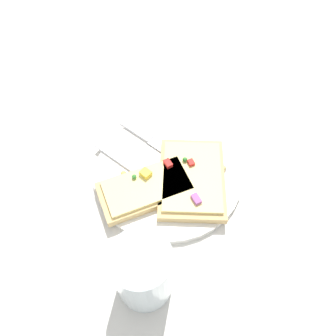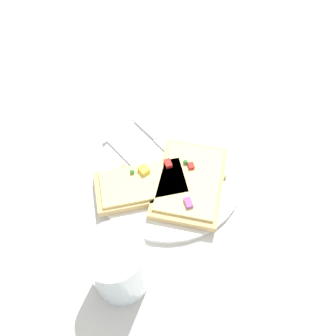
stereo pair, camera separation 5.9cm
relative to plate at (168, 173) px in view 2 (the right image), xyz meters
The scene contains 8 objects.
ground_plane 0.01m from the plate, ahead, with size 4.00×4.00×0.00m, color beige.
plate is the anchor object (origin of this frame).
fork 0.04m from the plate, 38.02° to the left, with size 0.21×0.12×0.01m.
knife 0.07m from the plate, 55.75° to the right, with size 0.18×0.11×0.01m.
pizza_slice_main 0.05m from the plate, 164.87° to the left, with size 0.14×0.18×0.03m.
pizza_slice_corner 0.06m from the plate, 60.24° to the left, with size 0.18×0.16×0.03m.
crumb_scatter 0.02m from the plate, behind, with size 0.19×0.06×0.01m.
drinking_glass 0.21m from the plate, 91.68° to the left, with size 0.08×0.08×0.12m.
Camera 2 is at (-0.12, 0.31, 0.50)m, focal length 35.00 mm.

